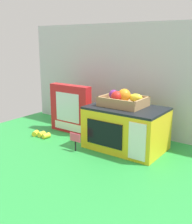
{
  "coord_description": "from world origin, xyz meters",
  "views": [
    {
      "loc": [
        0.83,
        -1.27,
        0.58
      ],
      "look_at": [
        -0.09,
        0.01,
        0.17
      ],
      "focal_mm": 44.08,
      "sensor_mm": 36.0,
      "label": 1
    }
  ],
  "objects_px": {
    "food_groups_crate": "(123,100)",
    "price_sign": "(75,139)",
    "loose_toy_banana": "(41,134)",
    "cookie_set_box": "(70,109)",
    "toy_microwave": "(126,128)"
  },
  "relations": [
    {
      "from": "food_groups_crate",
      "to": "cookie_set_box",
      "type": "bearing_deg",
      "value": 177.1
    },
    {
      "from": "cookie_set_box",
      "to": "loose_toy_banana",
      "type": "xyz_separation_m",
      "value": [
        -0.09,
        -0.18,
        -0.14
      ]
    },
    {
      "from": "toy_microwave",
      "to": "price_sign",
      "type": "relative_size",
      "value": 4.16
    },
    {
      "from": "food_groups_crate",
      "to": "cookie_set_box",
      "type": "relative_size",
      "value": 0.76
    },
    {
      "from": "food_groups_crate",
      "to": "cookie_set_box",
      "type": "height_order",
      "value": "food_groups_crate"
    },
    {
      "from": "food_groups_crate",
      "to": "price_sign",
      "type": "bearing_deg",
      "value": -128.17
    },
    {
      "from": "price_sign",
      "to": "loose_toy_banana",
      "type": "distance_m",
      "value": 0.33
    },
    {
      "from": "loose_toy_banana",
      "to": "food_groups_crate",
      "type": "bearing_deg",
      "value": 18.57
    },
    {
      "from": "toy_microwave",
      "to": "loose_toy_banana",
      "type": "xyz_separation_m",
      "value": [
        -0.52,
        -0.15,
        -0.1
      ]
    },
    {
      "from": "loose_toy_banana",
      "to": "cookie_set_box",
      "type": "bearing_deg",
      "value": 64.8
    },
    {
      "from": "cookie_set_box",
      "to": "price_sign",
      "type": "relative_size",
      "value": 3.1
    },
    {
      "from": "price_sign",
      "to": "loose_toy_banana",
      "type": "height_order",
      "value": "price_sign"
    },
    {
      "from": "cookie_set_box",
      "to": "price_sign",
      "type": "height_order",
      "value": "cookie_set_box"
    },
    {
      "from": "toy_microwave",
      "to": "food_groups_crate",
      "type": "height_order",
      "value": "food_groups_crate"
    },
    {
      "from": "toy_microwave",
      "to": "loose_toy_banana",
      "type": "height_order",
      "value": "toy_microwave"
    }
  ]
}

